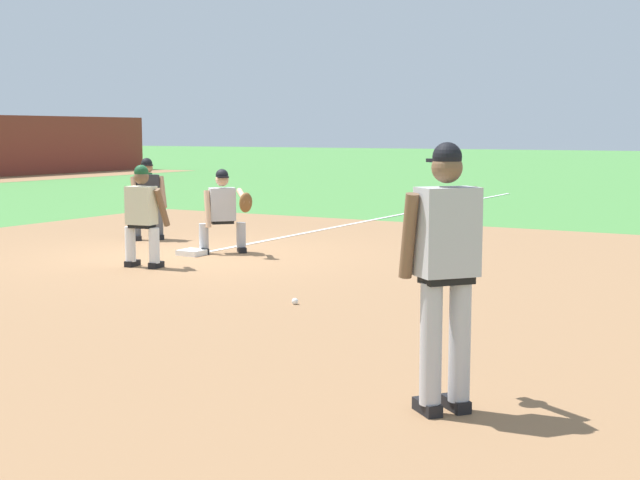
{
  "coord_description": "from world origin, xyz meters",
  "views": [
    {
      "loc": [
        -10.99,
        -8.55,
        1.93
      ],
      "look_at": [
        -3.79,
        -4.45,
        0.92
      ],
      "focal_mm": 50.0,
      "sensor_mm": 36.0,
      "label": 1
    }
  ],
  "objects_px": {
    "baseball": "(295,301)",
    "first_base_bag": "(193,252)",
    "first_baseman": "(224,208)",
    "baserunner": "(142,212)",
    "pitcher": "(446,261)",
    "umpire": "(147,196)"
  },
  "relations": [
    {
      "from": "first_base_bag",
      "to": "baseball",
      "type": "bearing_deg",
      "value": -127.05
    },
    {
      "from": "baseball",
      "to": "pitcher",
      "type": "relative_size",
      "value": 0.04
    },
    {
      "from": "baserunner",
      "to": "umpire",
      "type": "height_order",
      "value": "same"
    },
    {
      "from": "first_base_bag",
      "to": "baseball",
      "type": "relative_size",
      "value": 5.14
    },
    {
      "from": "baserunner",
      "to": "first_baseman",
      "type": "bearing_deg",
      "value": -5.01
    },
    {
      "from": "pitcher",
      "to": "baserunner",
      "type": "xyz_separation_m",
      "value": [
        4.02,
        6.17,
        -0.27
      ]
    },
    {
      "from": "first_base_bag",
      "to": "first_baseman",
      "type": "relative_size",
      "value": 0.28
    },
    {
      "from": "pitcher",
      "to": "umpire",
      "type": "height_order",
      "value": "pitcher"
    },
    {
      "from": "first_base_bag",
      "to": "pitcher",
      "type": "bearing_deg",
      "value": -130.3
    },
    {
      "from": "baseball",
      "to": "first_base_bag",
      "type": "bearing_deg",
      "value": 52.95
    },
    {
      "from": "pitcher",
      "to": "baserunner",
      "type": "distance_m",
      "value": 7.37
    },
    {
      "from": "first_baseman",
      "to": "baserunner",
      "type": "xyz_separation_m",
      "value": [
        -1.76,
        0.15,
        0.06
      ]
    },
    {
      "from": "first_base_bag",
      "to": "baseball",
      "type": "distance_m",
      "value": 4.33
    },
    {
      "from": "umpire",
      "to": "pitcher",
      "type": "bearing_deg",
      "value": -128.54
    },
    {
      "from": "first_baseman",
      "to": "baserunner",
      "type": "height_order",
      "value": "baserunner"
    },
    {
      "from": "first_base_bag",
      "to": "first_baseman",
      "type": "xyz_separation_m",
      "value": [
        0.41,
        -0.32,
        0.69
      ]
    },
    {
      "from": "first_base_bag",
      "to": "umpire",
      "type": "height_order",
      "value": "umpire"
    },
    {
      "from": "umpire",
      "to": "first_base_bag",
      "type": "bearing_deg",
      "value": -122.1
    },
    {
      "from": "pitcher",
      "to": "baserunner",
      "type": "bearing_deg",
      "value": 56.89
    },
    {
      "from": "first_base_bag",
      "to": "pitcher",
      "type": "relative_size",
      "value": 0.2
    },
    {
      "from": "first_baseman",
      "to": "umpire",
      "type": "distance_m",
      "value": 2.39
    },
    {
      "from": "baserunner",
      "to": "umpire",
      "type": "relative_size",
      "value": 1.0
    }
  ]
}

